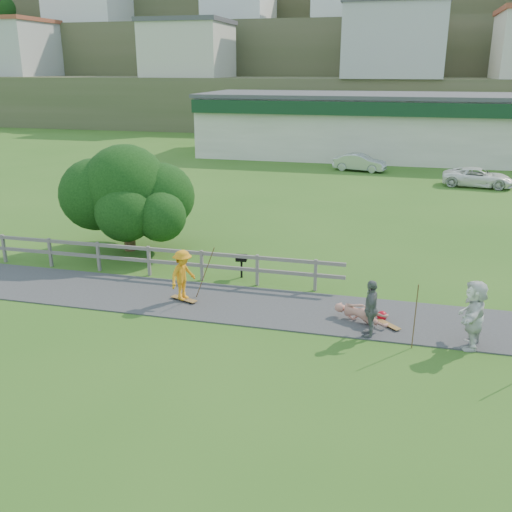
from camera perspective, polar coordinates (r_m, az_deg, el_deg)
The scene contains 19 objects.
ground at distance 16.72m, azimuth -2.66°, elevation -6.92°, with size 260.00×260.00×0.00m, color #31621C.
path at distance 18.02m, azimuth -1.28°, elevation -4.89°, with size 34.00×3.00×0.04m, color #343436.
fence at distance 20.94m, azimuth -12.22°, elevation 0.10°, with size 15.05×0.10×1.10m.
strip_mall at distance 49.60m, azimuth 14.00°, elevation 12.56°, with size 32.50×10.75×5.10m.
hillside at distance 106.10m, azimuth 12.74°, elevation 21.87°, with size 220.00×67.00×47.50m.
skater_rider at distance 18.14m, azimuth -7.32°, elevation -2.19°, with size 1.05×0.60×1.63m, color orange.
skater_fallen at distance 16.98m, azimuth 10.45°, elevation -5.69°, with size 1.66×0.40×0.61m, color tan.
spectator_a at distance 16.15m, azimuth 20.63°, elevation -5.49°, with size 0.90×0.70×1.86m, color beige.
spectator_b at distance 16.01m, azimuth 11.41°, elevation -5.20°, with size 0.98×0.41×1.67m, color slate.
spectator_d at distance 16.13m, azimuth 20.99°, elevation -5.48°, with size 1.76×0.56×1.90m, color silver.
car_silver at distance 42.25m, azimuth 10.33°, elevation 9.18°, with size 1.30×3.73×1.23m, color silver.
car_white at distance 38.56m, azimuth 21.32°, elevation 7.34°, with size 1.96×4.26×1.18m, color white.
tree at distance 23.55m, azimuth -12.71°, elevation 4.38°, with size 5.48×5.48×3.26m, color black, non-canonical shape.
bbq at distance 20.22m, azimuth -1.46°, elevation -1.04°, with size 0.39×0.30×0.84m, color black, non-canonical shape.
longboard_rider at distance 18.42m, azimuth -7.22°, elevation -4.41°, with size 0.94×0.23×0.10m, color brown, non-canonical shape.
longboard_fallen at distance 16.98m, azimuth 13.08°, elevation -6.83°, with size 0.84×0.20×0.09m, color brown, non-canonical shape.
helmet at distance 17.35m, azimuth 12.49°, elevation -5.85°, with size 0.30×0.30×0.30m, color #B70718.
pole_rider at distance 18.25m, azimuth -5.12°, elevation -1.53°, with size 0.03×0.03×1.90m, color brown.
pole_spec_left at distance 15.59m, azimuth 15.62°, elevation -5.88°, with size 0.03×0.03×1.82m, color brown.
Camera 1 is at (4.47, -14.45, 7.13)m, focal length 40.00 mm.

